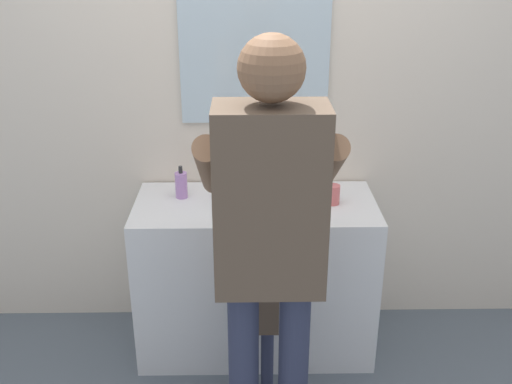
{
  "coord_description": "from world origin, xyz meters",
  "views": [
    {
      "loc": [
        -0.04,
        -2.37,
        2.04
      ],
      "look_at": [
        0.0,
        0.15,
        0.94
      ],
      "focal_mm": 42.22,
      "sensor_mm": 36.0,
      "label": 1
    }
  ],
  "objects_px": {
    "toothbrush_cup": "(332,194)",
    "soap_bottle": "(181,185)",
    "child_toddler": "(257,306)",
    "adult_parent": "(270,226)"
  },
  "relations": [
    {
      "from": "child_toddler",
      "to": "adult_parent",
      "type": "relative_size",
      "value": 0.48
    },
    {
      "from": "soap_bottle",
      "to": "child_toddler",
      "type": "relative_size",
      "value": 0.2
    },
    {
      "from": "soap_bottle",
      "to": "child_toddler",
      "type": "height_order",
      "value": "soap_bottle"
    },
    {
      "from": "child_toddler",
      "to": "adult_parent",
      "type": "height_order",
      "value": "adult_parent"
    },
    {
      "from": "adult_parent",
      "to": "soap_bottle",
      "type": "bearing_deg",
      "value": 117.63
    },
    {
      "from": "toothbrush_cup",
      "to": "adult_parent",
      "type": "relative_size",
      "value": 0.12
    },
    {
      "from": "soap_bottle",
      "to": "adult_parent",
      "type": "distance_m",
      "value": 0.89
    },
    {
      "from": "toothbrush_cup",
      "to": "soap_bottle",
      "type": "bearing_deg",
      "value": 173.3
    },
    {
      "from": "child_toddler",
      "to": "adult_parent",
      "type": "xyz_separation_m",
      "value": [
        0.04,
        -0.3,
        0.55
      ]
    },
    {
      "from": "toothbrush_cup",
      "to": "child_toddler",
      "type": "bearing_deg",
      "value": -133.6
    }
  ]
}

